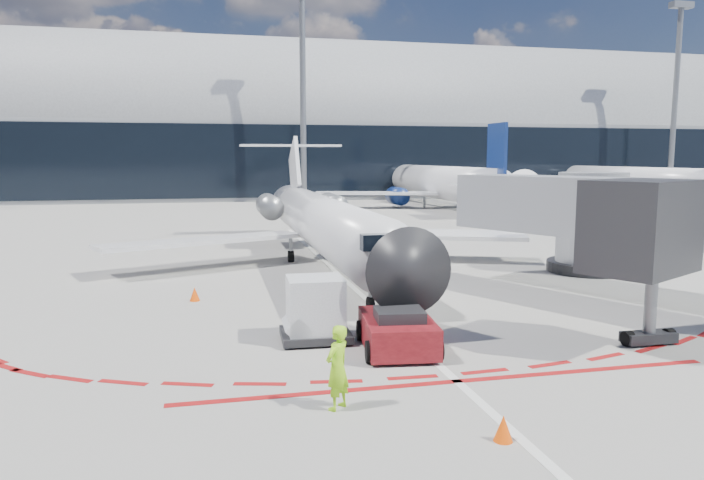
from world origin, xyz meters
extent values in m
plane|color=gray|center=(0.00, 0.00, 0.00)|extent=(260.00, 260.00, 0.00)
cube|color=silver|center=(0.00, 2.00, 0.01)|extent=(0.25, 40.00, 0.01)
cube|color=maroon|center=(0.00, -11.50, 0.01)|extent=(14.00, 0.25, 0.01)
cube|color=#97999C|center=(0.00, 65.00, 5.00)|extent=(150.00, 24.00, 10.00)
cylinder|color=#97999C|center=(0.00, 65.00, 10.00)|extent=(150.00, 24.00, 24.00)
cube|color=black|center=(0.00, 52.95, 5.00)|extent=(150.00, 0.20, 9.00)
cube|color=gray|center=(9.00, -4.50, 3.60)|extent=(8.22, 12.61, 2.30)
cube|color=black|center=(5.95, -10.24, 3.60)|extent=(3.86, 3.44, 2.60)
cylinder|color=slate|center=(6.75, -9.84, 1.20)|extent=(0.36, 0.36, 2.40)
cube|color=black|center=(6.75, -9.84, 0.22)|extent=(1.60, 0.60, 0.30)
cylinder|color=gray|center=(12.05, 1.24, 2.40)|extent=(3.20, 3.20, 4.80)
cylinder|color=black|center=(12.05, 1.24, 0.25)|extent=(4.00, 4.00, 0.50)
cylinder|color=slate|center=(5.00, 48.00, 12.50)|extent=(0.70, 0.70, 25.00)
cylinder|color=slate|center=(55.00, 48.00, 12.50)|extent=(0.70, 0.70, 25.00)
cylinder|color=silver|center=(-0.31, 4.77, 2.26)|extent=(2.60, 21.18, 2.60)
cone|color=black|center=(-0.31, -7.17, 2.26)|extent=(2.60, 2.70, 2.60)
cone|color=silver|center=(-0.31, 17.09, 2.26)|extent=(2.60, 3.47, 2.60)
cube|color=black|center=(-0.31, -5.63, 2.79)|extent=(1.64, 1.35, 0.53)
cube|color=silver|center=(-6.28, 6.21, 1.40)|extent=(10.31, 6.11, 0.30)
cube|color=silver|center=(5.66, 6.21, 1.40)|extent=(10.31, 6.11, 0.30)
cube|color=silver|center=(-0.31, 16.12, 4.57)|extent=(0.24, 4.52, 4.60)
cube|color=silver|center=(-0.31, 18.15, 6.31)|extent=(6.93, 1.54, 0.15)
cylinder|color=slate|center=(-2.29, 13.24, 2.50)|extent=(1.44, 3.27, 1.44)
cylinder|color=slate|center=(1.66, 13.24, 2.50)|extent=(1.44, 3.27, 1.44)
cylinder|color=black|center=(-0.31, -4.09, 0.27)|extent=(0.21, 0.54, 0.54)
cylinder|color=black|center=(-1.76, 7.17, 0.31)|extent=(0.29, 0.62, 0.62)
cylinder|color=black|center=(1.13, 7.17, 0.31)|extent=(0.29, 0.62, 0.62)
cylinder|color=slate|center=(-0.31, -4.09, 0.53)|extent=(0.17, 0.17, 1.06)
cube|color=#530B10|center=(-0.70, -8.70, 0.53)|extent=(2.28, 3.29, 0.87)
cube|color=black|center=(-0.73, -8.99, 1.11)|extent=(1.47, 1.31, 0.34)
cylinder|color=slate|center=(-0.45, -6.60, 0.34)|extent=(0.39, 2.49, 0.10)
cylinder|color=black|center=(-1.73, -9.65, 0.31)|extent=(0.34, 0.64, 0.62)
cylinder|color=black|center=(0.08, -9.86, 0.31)|extent=(0.34, 0.64, 0.62)
cylinder|color=black|center=(-1.48, -7.54, 0.31)|extent=(0.34, 0.64, 0.62)
cylinder|color=black|center=(0.34, -7.76, 0.31)|extent=(0.34, 0.64, 0.62)
imported|color=#94E017|center=(-3.23, -12.51, 0.95)|extent=(0.82, 0.80, 1.90)
cube|color=black|center=(-2.85, -7.26, 0.19)|extent=(2.14, 1.84, 0.23)
cube|color=white|center=(-2.85, -7.26, 1.12)|extent=(1.72, 1.62, 1.66)
cylinder|color=black|center=(-3.71, -7.90, 0.10)|extent=(0.11, 0.21, 0.21)
cylinder|color=black|center=(-2.05, -7.97, 0.10)|extent=(0.11, 0.21, 0.21)
cylinder|color=black|center=(-3.65, -6.55, 0.10)|extent=(0.11, 0.21, 0.21)
cylinder|color=black|center=(-2.00, -6.62, 0.10)|extent=(0.11, 0.21, 0.21)
cone|color=#FF4E05|center=(-6.54, -1.02, 0.27)|extent=(0.39, 0.39, 0.54)
cone|color=#FF4E05|center=(-0.38, -14.79, 0.26)|extent=(0.38, 0.38, 0.53)
camera|label=1|loc=(-5.86, -25.51, 5.54)|focal=32.00mm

